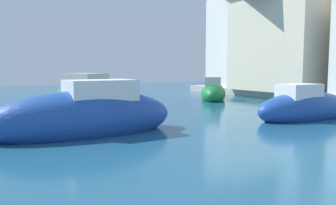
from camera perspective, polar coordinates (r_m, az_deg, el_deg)
The scene contains 6 objects.
moored_boat_1 at distance 17.25m, azimuth -12.92°, elevation 0.79°, with size 4.04×5.25×2.20m.
moored_boat_2 at distance 14.89m, azimuth 21.90°, elevation -0.79°, with size 5.00×1.67×1.75m.
moored_boat_3 at distance 10.90m, azimuth -13.28°, elevation -2.23°, with size 5.92×2.23×2.08m.
moored_boat_5 at distance 22.23m, azimuth 7.57°, elevation 1.62°, with size 3.59×3.94×1.82m.
waterfront_building_annex at distance 26.26m, azimuth 20.76°, elevation 10.31°, with size 7.42×7.25×7.48m.
waterfront_building_far at distance 28.61m, azimuth 15.39°, elevation 10.77°, with size 5.86×7.86×8.20m.
Camera 1 is at (-7.08, -3.92, 2.04)m, focal length 36.45 mm.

